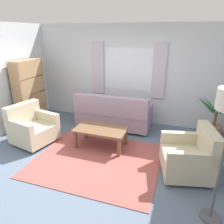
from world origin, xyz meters
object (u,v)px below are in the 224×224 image
object	(u,v)px
potted_plant	(215,121)
couch	(113,114)
armchair_right	(190,156)
bookshelf	(32,92)
armchair_left	(32,128)
coffee_table	(101,131)

from	to	relation	value
potted_plant	couch	bearing A→B (deg)	-176.33
armchair_right	bookshelf	size ratio (longest dim) A/B	0.59
armchair_left	bookshelf	xyz separation A→B (m)	(-0.66, 0.94, 0.52)
armchair_left	potted_plant	size ratio (longest dim) A/B	0.86
armchair_left	coffee_table	xyz separation A→B (m)	(1.55, 0.30, 0.03)
armchair_left	bookshelf	world-z (taller)	bookshelf
coffee_table	bookshelf	bearing A→B (deg)	163.92
armchair_right	coffee_table	bearing A→B (deg)	-116.26
couch	coffee_table	xyz separation A→B (m)	(0.07, -1.05, 0.01)
couch	armchair_right	world-z (taller)	couch
potted_plant	bookshelf	bearing A→B (deg)	-172.98
armchair_left	armchair_right	bearing A→B (deg)	-79.75
armchair_left	potted_plant	distance (m)	4.19
coffee_table	armchair_left	bearing A→B (deg)	-169.16
couch	potted_plant	world-z (taller)	potted_plant
coffee_table	potted_plant	xyz separation A→B (m)	(2.35, 1.20, 0.06)
bookshelf	armchair_left	bearing A→B (deg)	35.28
coffee_table	bookshelf	world-z (taller)	bookshelf
armchair_left	potted_plant	bearing A→B (deg)	-56.87
armchair_left	couch	bearing A→B (deg)	-35.62
bookshelf	armchair_right	bearing A→B (deg)	75.47
couch	potted_plant	size ratio (longest dim) A/B	1.64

